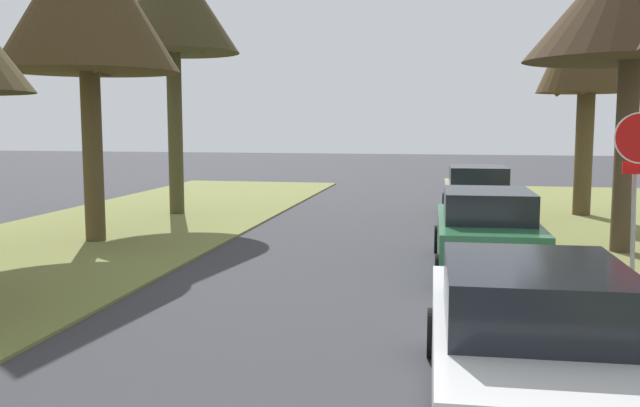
{
  "coord_description": "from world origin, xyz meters",
  "views": [
    {
      "loc": [
        1.6,
        -1.16,
        2.86
      ],
      "look_at": [
        -0.19,
        8.18,
        1.73
      ],
      "focal_mm": 38.71,
      "sensor_mm": 36.0,
      "label": 1
    }
  ],
  "objects_px": {
    "street_tree_right_far": "(589,36)",
    "street_tree_left_far": "(172,3)",
    "stop_sign_far": "(639,165)",
    "parked_sedan_white": "(530,347)",
    "parked_sedan_green": "(486,233)",
    "parked_sedan_tan": "(477,195)"
  },
  "relations": [
    {
      "from": "parked_sedan_white",
      "to": "parked_sedan_green",
      "type": "relative_size",
      "value": 1.0
    },
    {
      "from": "stop_sign_far",
      "to": "street_tree_right_far",
      "type": "distance_m",
      "value": 10.85
    },
    {
      "from": "street_tree_right_far",
      "to": "street_tree_left_far",
      "type": "bearing_deg",
      "value": -170.7
    },
    {
      "from": "stop_sign_far",
      "to": "parked_sedan_green",
      "type": "distance_m",
      "value": 3.25
    },
    {
      "from": "street_tree_right_far",
      "to": "parked_sedan_tan",
      "type": "xyz_separation_m",
      "value": [
        -3.14,
        -1.29,
        -4.63
      ]
    },
    {
      "from": "street_tree_left_far",
      "to": "parked_sedan_green",
      "type": "relative_size",
      "value": 1.78
    },
    {
      "from": "parked_sedan_tan",
      "to": "stop_sign_far",
      "type": "bearing_deg",
      "value": -76.76
    },
    {
      "from": "stop_sign_far",
      "to": "street_tree_left_far",
      "type": "height_order",
      "value": "street_tree_left_far"
    },
    {
      "from": "stop_sign_far",
      "to": "parked_sedan_green",
      "type": "relative_size",
      "value": 0.67
    },
    {
      "from": "parked_sedan_white",
      "to": "parked_sedan_tan",
      "type": "height_order",
      "value": "same"
    },
    {
      "from": "parked_sedan_white",
      "to": "parked_sedan_green",
      "type": "xyz_separation_m",
      "value": [
        -0.09,
        6.83,
        0.0
      ]
    },
    {
      "from": "street_tree_right_far",
      "to": "parked_sedan_tan",
      "type": "bearing_deg",
      "value": -157.72
    },
    {
      "from": "stop_sign_far",
      "to": "street_tree_left_far",
      "type": "relative_size",
      "value": 0.37
    },
    {
      "from": "stop_sign_far",
      "to": "parked_sedan_tan",
      "type": "relative_size",
      "value": 0.67
    },
    {
      "from": "street_tree_right_far",
      "to": "parked_sedan_green",
      "type": "relative_size",
      "value": 1.61
    },
    {
      "from": "stop_sign_far",
      "to": "parked_sedan_tan",
      "type": "height_order",
      "value": "stop_sign_far"
    },
    {
      "from": "stop_sign_far",
      "to": "parked_sedan_white",
      "type": "relative_size",
      "value": 0.67
    },
    {
      "from": "street_tree_right_far",
      "to": "street_tree_left_far",
      "type": "height_order",
      "value": "street_tree_left_far"
    },
    {
      "from": "parked_sedan_white",
      "to": "parked_sedan_tan",
      "type": "distance_m",
      "value": 13.97
    },
    {
      "from": "street_tree_left_far",
      "to": "parked_sedan_green",
      "type": "bearing_deg",
      "value": -35.66
    },
    {
      "from": "street_tree_right_far",
      "to": "parked_sedan_green",
      "type": "xyz_separation_m",
      "value": [
        -3.21,
        -8.43,
        -4.63
      ]
    },
    {
      "from": "stop_sign_far",
      "to": "parked_sedan_white",
      "type": "distance_m",
      "value": 5.55
    }
  ]
}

